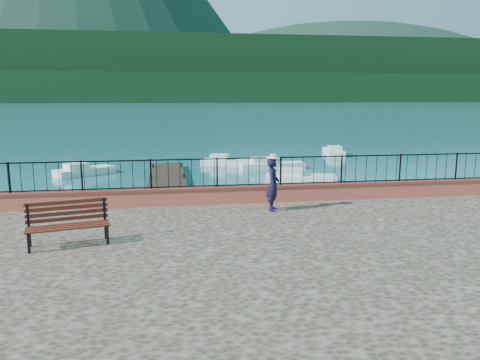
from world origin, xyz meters
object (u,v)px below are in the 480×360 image
object	(u,v)px
boat_3	(85,168)
boat_2	(272,163)
park_bench	(69,233)
person	(273,184)
boat_4	(227,160)
boat_0	(94,204)
boat_1	(301,175)
boat_5	(334,150)

from	to	relation	value
boat_3	boat_2	bearing A→B (deg)	-33.17
park_bench	person	world-z (taller)	person
park_bench	boat_2	size ratio (longest dim) A/B	0.48
boat_4	person	bearing A→B (deg)	-72.43
park_bench	boat_3	world-z (taller)	park_bench
boat_0	boat_4	bearing A→B (deg)	31.31
person	boat_4	world-z (taller)	person
boat_1	park_bench	bearing A→B (deg)	-109.05
boat_0	boat_5	size ratio (longest dim) A/B	0.94
boat_1	boat_5	bearing A→B (deg)	79.03
park_bench	boat_4	distance (m)	21.32
boat_0	boat_5	world-z (taller)	same
park_bench	boat_3	bearing A→B (deg)	85.81
boat_2	person	bearing A→B (deg)	-104.03
boat_2	boat_0	bearing A→B (deg)	-135.03
boat_0	boat_1	size ratio (longest dim) A/B	0.92
boat_1	boat_0	bearing A→B (deg)	-135.53
boat_0	boat_5	distance (m)	23.52
boat_5	person	bearing A→B (deg)	166.07
person	boat_0	size ratio (longest dim) A/B	0.47
boat_4	boat_5	distance (m)	10.40
person	boat_0	world-z (taller)	person
boat_3	boat_5	world-z (taller)	same
person	boat_4	bearing A→B (deg)	16.94
boat_1	boat_3	size ratio (longest dim) A/B	1.10
boat_2	boat_5	bearing A→B (deg)	43.06
boat_3	boat_4	bearing A→B (deg)	-20.66
boat_1	boat_4	size ratio (longest dim) A/B	1.13
person	boat_5	size ratio (longest dim) A/B	0.44
person	boat_1	xyz separation A→B (m)	(4.05, 10.72, -1.65)
person	boat_3	size ratio (longest dim) A/B	0.48
boat_0	boat_3	world-z (taller)	same
boat_5	boat_4	bearing A→B (deg)	126.50
boat_0	boat_3	xyz separation A→B (m)	(-2.00, 9.84, 0.00)
boat_3	boat_4	size ratio (longest dim) A/B	1.02
person	boat_1	bearing A→B (deg)	-1.26
boat_0	person	bearing A→B (deg)	-68.70
park_bench	boat_1	bearing A→B (deg)	41.35
boat_3	boat_4	distance (m)	9.43
park_bench	boat_4	xyz separation A→B (m)	(6.51, 20.27, -1.12)
boat_1	boat_4	bearing A→B (deg)	132.61
boat_1	boat_3	bearing A→B (deg)	177.30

